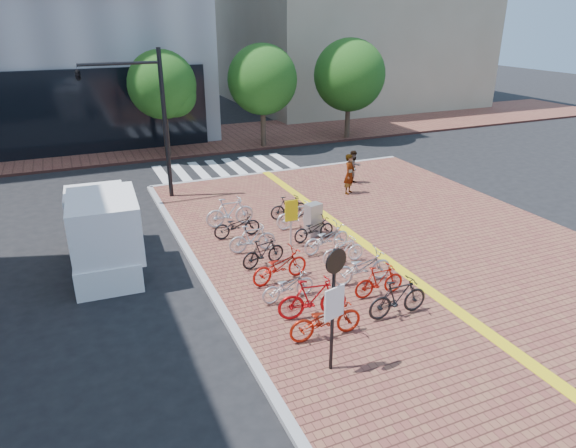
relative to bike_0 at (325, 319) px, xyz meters
name	(u,v)px	position (x,y,z in m)	size (l,w,h in m)	color
ground	(345,284)	(1.97, 2.44, -0.67)	(120.00, 120.00, 0.00)	black
sidewalk	(547,347)	(4.97, -2.56, -0.59)	(14.00, 34.00, 0.15)	brown
tactile_strip	(518,354)	(3.97, -2.56, -0.51)	(0.40, 34.00, 0.01)	yellow
kerb_west	(294,431)	(-2.03, -2.56, -0.59)	(0.25, 34.00, 0.15)	gray
kerb_north	(283,171)	(4.97, 14.44, -0.59)	(14.00, 0.25, 0.15)	gray
far_sidewalk	(188,141)	(1.97, 23.44, -0.59)	(70.00, 8.00, 0.15)	brown
building_beige	(349,0)	(19.97, 34.44, 8.33)	(20.00, 18.00, 18.00)	gray
crosswalk	(227,168)	(2.47, 16.44, -0.66)	(7.50, 4.00, 0.01)	silver
street_trees	(279,81)	(7.01, 19.89, 3.43)	(16.20, 4.60, 6.35)	#38281E
bike_0	(325,319)	(0.00, 0.00, 0.00)	(0.69, 1.98, 1.04)	#A41D0B
bike_1	(312,298)	(0.10, 0.97, 0.06)	(0.55, 1.94, 1.17)	#B00C11
bike_2	(288,286)	(-0.13, 2.10, -0.08)	(0.58, 1.67, 0.88)	#B6B5BA
bike_3	(280,266)	(0.09, 3.23, -0.01)	(0.68, 1.94, 1.02)	red
bike_4	(263,252)	(0.00, 4.40, -0.04)	(0.45, 1.59, 0.96)	black
bike_5	(252,238)	(0.03, 5.56, -0.02)	(0.47, 1.67, 1.01)	silver
bike_6	(237,225)	(-0.05, 7.00, -0.06)	(0.61, 1.76, 0.93)	black
bike_7	(230,212)	(0.03, 8.14, 0.06)	(0.54, 1.92, 1.16)	silver
bike_8	(398,298)	(2.28, 0.11, 0.03)	(0.52, 1.83, 1.10)	black
bike_9	(379,281)	(2.41, 1.24, -0.03)	(0.46, 1.61, 0.97)	#A4160B
bike_10	(362,267)	(2.38, 2.14, 0.00)	(0.68, 1.96, 1.03)	#AFAFB4
bike_11	(343,250)	(2.49, 3.51, -0.06)	(0.44, 1.54, 0.93)	white
bike_12	(327,238)	(2.40, 4.55, -0.02)	(0.66, 1.88, 0.99)	silver
bike_13	(314,229)	(2.43, 5.61, -0.08)	(0.58, 1.66, 0.87)	black
bike_14	(298,215)	(2.37, 6.87, 0.02)	(0.51, 1.79, 1.08)	white
bike_15	(289,207)	(2.46, 7.95, -0.04)	(0.45, 1.59, 0.95)	black
pedestrian_a	(350,174)	(6.27, 9.73, 0.41)	(0.67, 0.44, 1.85)	gray
pedestrian_b	(354,167)	(7.23, 10.99, 0.29)	(0.79, 0.61, 1.62)	#515767
utility_box	(313,220)	(2.60, 6.02, 0.10)	(0.57, 0.42, 1.25)	#A8A8AD
yellow_sign	(291,215)	(1.43, 5.39, 0.70)	(0.48, 0.11, 1.76)	#B7B7BC
notice_sign	(334,296)	(-0.47, -1.23, 1.45)	(0.57, 0.21, 3.12)	black
traffic_light_pole	(126,99)	(-2.83, 12.63, 3.93)	(3.46, 1.33, 6.44)	black
box_truck	(103,232)	(-4.71, 6.71, 0.58)	(2.23, 4.69, 2.66)	white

